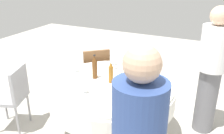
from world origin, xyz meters
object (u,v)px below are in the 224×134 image
at_px(dining_table, 112,93).
at_px(plate_rear, 128,97).
at_px(bottle_brown_outer, 95,67).
at_px(person_mid, 211,70).
at_px(wine_glass_west, 75,66).
at_px(chair_south, 13,94).
at_px(plate_east, 133,81).
at_px(wine_glass_near, 84,86).
at_px(chair_left, 96,70).
at_px(wine_glass_rear, 114,61).
at_px(wine_glass_south, 120,79).
at_px(wine_glass_left, 113,57).
at_px(bottle_amber_mid, 111,73).
at_px(bottle_clear_far, 157,75).

bearing_deg(dining_table, plate_rear, 50.13).
distance_m(bottle_brown_outer, person_mid, 1.43).
relative_size(wine_glass_west, chair_south, 0.16).
distance_m(plate_rear, plate_east, 0.40).
distance_m(wine_glass_near, chair_south, 1.09).
bearing_deg(bottle_brown_outer, chair_left, -150.74).
distance_m(wine_glass_rear, chair_south, 1.37).
height_order(wine_glass_south, chair_south, wine_glass_south).
bearing_deg(wine_glass_left, bottle_brown_outer, -0.73).
bearing_deg(chair_south, bottle_amber_mid, -89.98).
bearing_deg(plate_rear, wine_glass_rear, -144.46).
xyz_separation_m(wine_glass_left, plate_rear, (0.79, 0.55, -0.10)).
relative_size(wine_glass_rear, chair_left, 0.19).
distance_m(wine_glass_left, plate_east, 0.62).
relative_size(bottle_amber_mid, wine_glass_rear, 1.69).
height_order(bottle_brown_outer, person_mid, person_mid).
xyz_separation_m(dining_table, bottle_clear_far, (-0.16, 0.50, 0.28)).
height_order(wine_glass_rear, chair_left, wine_glass_rear).
bearing_deg(wine_glass_left, person_mid, 95.00).
bearing_deg(wine_glass_near, bottle_brown_outer, -167.21).
height_order(dining_table, wine_glass_near, wine_glass_near).
xyz_separation_m(bottle_clear_far, plate_east, (0.04, -0.29, -0.13)).
relative_size(plate_rear, person_mid, 0.12).
height_order(bottle_brown_outer, wine_glass_south, bottle_brown_outer).
bearing_deg(wine_glass_left, wine_glass_south, 31.99).
height_order(wine_glass_left, wine_glass_rear, wine_glass_rear).
bearing_deg(wine_glass_west, wine_glass_rear, 127.61).
xyz_separation_m(bottle_clear_far, chair_south, (0.59, -1.70, -0.36)).
bearing_deg(chair_left, person_mid, -44.17).
relative_size(wine_glass_near, wine_glass_left, 0.82).
relative_size(plate_east, person_mid, 0.16).
xyz_separation_m(bottle_amber_mid, bottle_clear_far, (-0.17, 0.52, 0.01)).
relative_size(wine_glass_left, chair_left, 0.18).
height_order(wine_glass_west, wine_glass_rear, wine_glass_rear).
bearing_deg(plate_east, wine_glass_left, -131.18).
relative_size(wine_glass_left, plate_east, 0.60).
bearing_deg(dining_table, chair_south, -70.20).
relative_size(wine_glass_south, plate_east, 0.60).
bearing_deg(wine_glass_west, wine_glass_left, 143.53).
height_order(wine_glass_west, plate_rear, wine_glass_west).
bearing_deg(chair_south, dining_table, -90.00).
height_order(dining_table, bottle_clear_far, bottle_clear_far).
distance_m(bottle_amber_mid, chair_south, 1.30).
bearing_deg(wine_glass_left, wine_glass_rear, 33.35).
height_order(wine_glass_south, chair_left, wine_glass_south).
relative_size(wine_glass_rear, plate_rear, 0.81).
distance_m(bottle_clear_far, wine_glass_west, 1.08).
height_order(bottle_clear_far, person_mid, person_mid).
xyz_separation_m(bottle_amber_mid, wine_glass_south, (0.09, 0.16, -0.01)).
height_order(dining_table, wine_glass_south, wine_glass_south).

